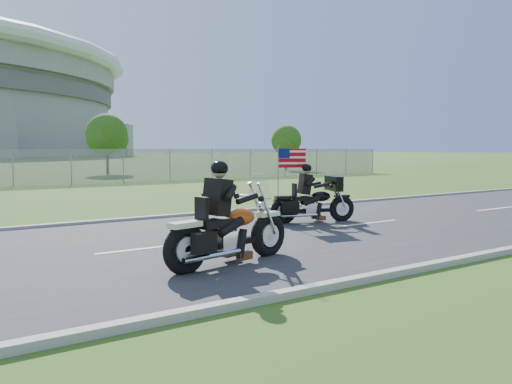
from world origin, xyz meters
TOP-DOWN VIEW (x-y plane):
  - ground at (0.00, 0.00)m, footprint 420.00×420.00m
  - road at (0.00, 0.00)m, footprint 120.00×8.00m
  - curb_north at (0.00, 4.05)m, footprint 120.00×0.18m
  - curb_south at (0.00, -4.05)m, footprint 120.00×0.18m
  - tree_fence_near at (6.04, 30.04)m, footprint 3.52×3.28m
  - tree_fence_far at (22.04, 28.03)m, footprint 3.08×2.87m
  - motorcycle_lead at (-1.37, -2.02)m, footprint 2.71×1.02m
  - motorcycle_follow at (2.99, 1.00)m, footprint 2.35×1.13m

SIDE VIEW (x-z plane):
  - ground at x=0.00m, z-range 0.00..0.00m
  - road at x=0.00m, z-range 0.00..0.04m
  - curb_north at x=0.00m, z-range -0.01..0.11m
  - curb_south at x=0.00m, z-range -0.01..0.11m
  - motorcycle_follow at x=2.99m, z-range -0.45..1.56m
  - motorcycle_lead at x=-1.37m, z-range -0.34..1.49m
  - tree_fence_far at x=22.04m, z-range 0.54..4.74m
  - tree_fence_near at x=6.04m, z-range 0.60..5.35m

